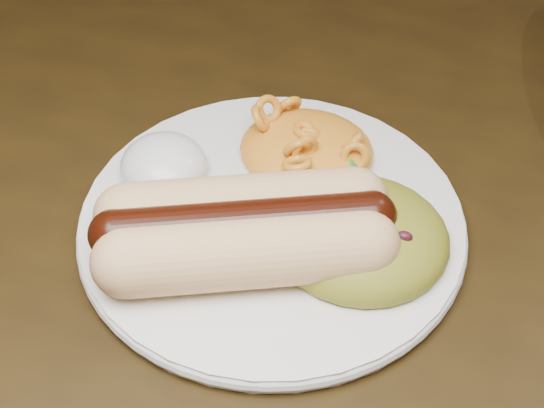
# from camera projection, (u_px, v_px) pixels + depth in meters

# --- Properties ---
(table) EXTENTS (1.60, 0.90, 0.75)m
(table) POSITION_uv_depth(u_px,v_px,m) (325.00, 211.00, 0.63)
(table) COLOR black
(table) RESTS_ON floor
(plate) EXTENTS (0.28, 0.28, 0.01)m
(plate) POSITION_uv_depth(u_px,v_px,m) (272.00, 223.00, 0.49)
(plate) COLOR silver
(plate) RESTS_ON table
(hotdog) EXTENTS (0.14, 0.11, 0.04)m
(hotdog) POSITION_uv_depth(u_px,v_px,m) (244.00, 229.00, 0.45)
(hotdog) COLOR #FFC486
(hotdog) RESTS_ON plate
(mac_and_cheese) EXTENTS (0.10, 0.09, 0.03)m
(mac_and_cheese) POSITION_uv_depth(u_px,v_px,m) (307.00, 135.00, 0.51)
(mac_and_cheese) COLOR gold
(mac_and_cheese) RESTS_ON plate
(sour_cream) EXTENTS (0.06, 0.06, 0.03)m
(sour_cream) POSITION_uv_depth(u_px,v_px,m) (163.00, 156.00, 0.49)
(sour_cream) COLOR silver
(sour_cream) RESTS_ON plate
(taco_salad) EXTENTS (0.10, 0.09, 0.04)m
(taco_salad) POSITION_uv_depth(u_px,v_px,m) (362.00, 225.00, 0.45)
(taco_salad) COLOR #B1721D
(taco_salad) RESTS_ON plate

